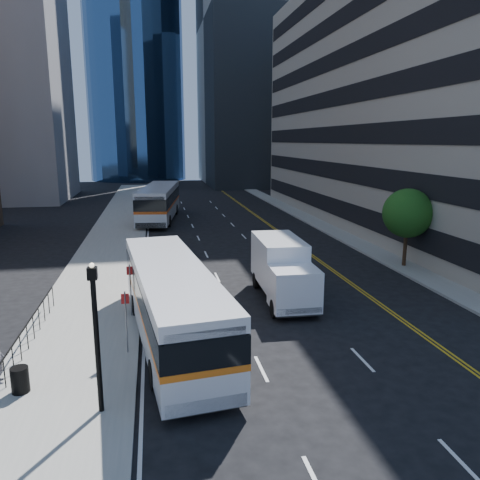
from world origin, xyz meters
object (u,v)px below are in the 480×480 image
(bus_rear, at_px, (159,202))
(trash_can, at_px, (20,380))
(bus_front, at_px, (172,301))
(box_truck, at_px, (282,269))
(lamp_post, at_px, (96,332))
(street_tree, at_px, (408,213))

(bus_rear, xyz_separation_m, trash_can, (-5.12, -34.61, -1.36))
(bus_front, xyz_separation_m, box_truck, (5.94, 4.21, -0.10))
(lamp_post, bearing_deg, trash_can, 149.29)
(bus_rear, bearing_deg, bus_front, -82.08)
(box_truck, xyz_separation_m, trash_can, (-11.06, -7.74, -1.08))
(lamp_post, bearing_deg, bus_front, 64.99)
(box_truck, distance_m, trash_can, 13.54)
(street_tree, distance_m, lamp_post, 22.82)
(street_tree, height_order, bus_front, street_tree)
(bus_front, bearing_deg, trash_can, -152.30)
(lamp_post, relative_size, bus_front, 0.36)
(lamp_post, relative_size, box_truck, 0.69)
(bus_front, bearing_deg, box_truck, 28.47)
(bus_front, bearing_deg, lamp_post, -121.86)
(street_tree, height_order, trash_can, street_tree)
(street_tree, relative_size, bus_front, 0.40)
(bus_front, xyz_separation_m, trash_can, (-5.12, -3.53, -1.18))
(street_tree, xyz_separation_m, lamp_post, (-18.00, -14.00, -0.92))
(trash_can, bearing_deg, street_tree, 30.86)
(street_tree, distance_m, bus_rear, 27.21)
(street_tree, distance_m, trash_can, 24.33)
(lamp_post, xyz_separation_m, trash_can, (-2.72, 1.62, -2.14))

